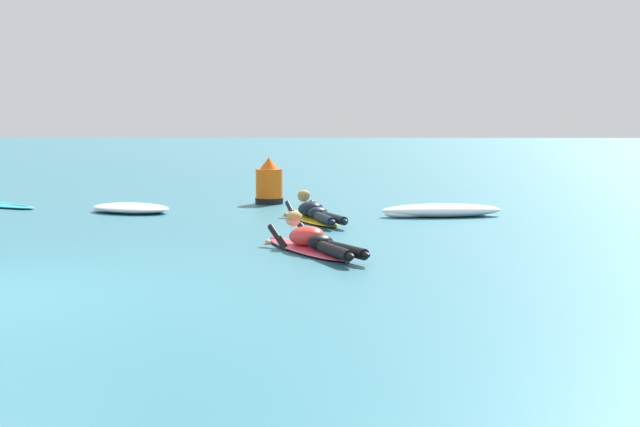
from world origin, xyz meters
TOP-DOWN VIEW (x-y plane):
  - ground_plane at (0.00, 10.00)m, footprint 120.00×120.00m
  - surfer_near at (3.16, 3.13)m, footprint 1.59×2.44m
  - surfer_far at (2.99, 6.55)m, footprint 1.34×2.57m
  - whitewater_front at (5.22, 7.34)m, footprint 2.23×0.99m
  - whitewater_mid_left at (-0.46, 7.72)m, footprint 1.79×1.39m
  - channel_marker_buoy at (1.91, 9.54)m, footprint 0.58×0.58m

SIDE VIEW (x-z plane):
  - ground_plane at x=0.00m, z-range 0.00..0.00m
  - whitewater_mid_left at x=-0.46m, z-range -0.01..0.17m
  - whitewater_front at x=5.22m, z-range -0.01..0.23m
  - surfer_far at x=2.99m, z-range -0.13..0.41m
  - surfer_near at x=3.16m, z-range -0.13..0.42m
  - channel_marker_buoy at x=1.91m, z-range -0.10..0.85m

